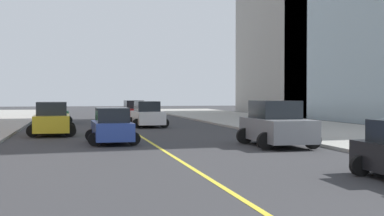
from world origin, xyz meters
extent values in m
cube|color=yellow|center=(0.00, 40.00, 0.01)|extent=(0.16, 80.00, 0.01)
cube|color=#9E9B93|center=(28.01, 58.39, 10.13)|extent=(18.00, 24.00, 20.26)
cube|color=gold|center=(-4.96, 29.13, 0.72)|extent=(2.03, 4.40, 0.94)
cube|color=#1E2328|center=(-4.96, 28.87, 1.56)|extent=(1.69, 2.21, 0.79)
cylinder|color=black|center=(-3.97, 30.50, 0.35)|extent=(0.71, 0.24, 0.71)
cylinder|color=black|center=(-5.99, 30.47, 0.35)|extent=(0.71, 0.24, 0.71)
cylinder|color=black|center=(-3.94, 27.78, 0.35)|extent=(0.71, 0.24, 0.71)
cylinder|color=black|center=(-5.96, 27.76, 0.35)|extent=(0.71, 0.24, 0.71)
cube|color=silver|center=(1.58, 35.87, 0.69)|extent=(2.10, 4.32, 0.91)
cube|color=#1E2328|center=(1.57, 36.12, 1.51)|extent=(1.70, 2.19, 0.77)
cylinder|color=black|center=(0.66, 34.51, 0.34)|extent=(0.69, 0.25, 0.69)
cylinder|color=black|center=(2.61, 34.60, 0.34)|extent=(0.69, 0.25, 0.69)
cylinder|color=black|center=(0.54, 37.14, 0.34)|extent=(0.69, 0.25, 0.69)
cylinder|color=black|center=(2.50, 37.22, 0.34)|extent=(0.69, 0.25, 0.69)
cube|color=slate|center=(5.41, 20.00, 0.77)|extent=(2.13, 4.70, 1.01)
cube|color=#1E2328|center=(5.41, 20.28, 1.68)|extent=(1.79, 2.35, 0.85)
cylinder|color=black|center=(4.32, 18.54, 0.38)|extent=(0.76, 0.25, 0.76)
cylinder|color=black|center=(6.49, 18.54, 0.38)|extent=(0.76, 0.25, 0.76)
cylinder|color=black|center=(4.32, 21.45, 0.38)|extent=(0.76, 0.25, 0.76)
cylinder|color=black|center=(6.49, 21.46, 0.38)|extent=(0.76, 0.25, 0.76)
cube|color=red|center=(1.72, 46.16, 0.68)|extent=(2.05, 4.22, 0.89)
cube|color=#1E2328|center=(1.71, 46.41, 1.48)|extent=(1.67, 2.14, 0.75)
cylinder|color=black|center=(0.82, 44.84, 0.34)|extent=(0.68, 0.25, 0.67)
cylinder|color=black|center=(2.73, 44.92, 0.34)|extent=(0.68, 0.25, 0.67)
cylinder|color=black|center=(0.71, 47.40, 0.34)|extent=(0.68, 0.25, 0.67)
cylinder|color=black|center=(2.62, 47.49, 0.34)|extent=(0.68, 0.25, 0.67)
cylinder|color=black|center=(4.42, 10.99, 0.30)|extent=(0.61, 0.22, 0.60)
cube|color=#2D479E|center=(-1.92, 23.03, 0.64)|extent=(1.87, 3.95, 0.84)
cube|color=#1E2328|center=(-1.91, 22.80, 1.39)|extent=(1.54, 1.99, 0.71)
cylinder|color=black|center=(-1.05, 24.26, 0.32)|extent=(0.64, 0.22, 0.63)
cylinder|color=black|center=(-2.85, 24.22, 0.32)|extent=(0.64, 0.22, 0.63)
cylinder|color=black|center=(-0.98, 21.85, 0.32)|extent=(0.64, 0.22, 0.63)
cylinder|color=black|center=(-2.79, 21.80, 0.32)|extent=(0.64, 0.22, 0.63)
cube|color=#236B42|center=(-5.09, 42.69, 0.64)|extent=(1.92, 3.95, 0.83)
cube|color=#1E2328|center=(-5.08, 42.46, 1.38)|extent=(1.56, 2.00, 0.70)
cylinder|color=black|center=(-4.25, 43.93, 0.31)|extent=(0.64, 0.23, 0.63)
cylinder|color=black|center=(-6.04, 43.85, 0.31)|extent=(0.64, 0.23, 0.63)
cylinder|color=black|center=(-4.14, 41.53, 0.31)|extent=(0.64, 0.23, 0.63)
cylinder|color=black|center=(-5.93, 41.45, 0.31)|extent=(0.64, 0.23, 0.63)
cube|color=#2D2D33|center=(9.63, 18.84, 0.37)|extent=(0.13, 0.48, 0.44)
camera|label=1|loc=(-3.70, -3.00, 2.36)|focal=49.81mm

